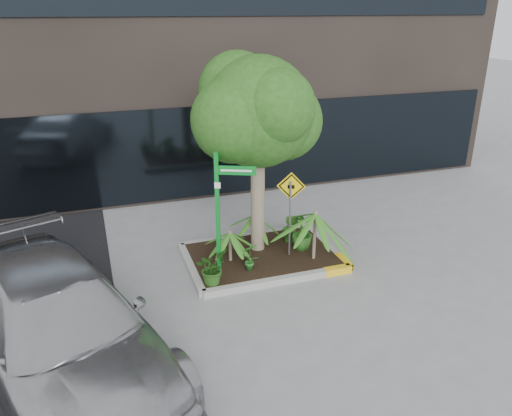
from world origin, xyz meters
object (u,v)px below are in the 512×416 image
object	(u,v)px
street_sign_post	(221,204)
cattle_sign	(291,201)
tree	(258,112)
parked_car	(60,326)

from	to	relation	value
street_sign_post	cattle_sign	xyz separation A→B (m)	(1.56, 0.23, -0.22)
tree	parked_car	xyz separation A→B (m)	(-4.06, -2.77, -2.42)
tree	street_sign_post	size ratio (longest dim) A/B	1.62
tree	parked_car	world-z (taller)	tree
street_sign_post	cattle_sign	bearing A→B (deg)	32.15
parked_car	street_sign_post	distance (m)	3.64
cattle_sign	parked_car	bearing A→B (deg)	-130.43
tree	street_sign_post	distance (m)	2.08
street_sign_post	cattle_sign	size ratio (longest dim) A/B	1.41
street_sign_post	parked_car	bearing A→B (deg)	-124.17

